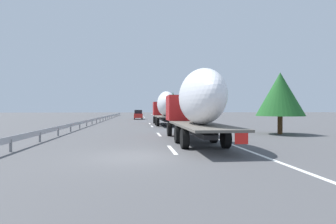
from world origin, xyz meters
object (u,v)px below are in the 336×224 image
object	(u,v)px
truck_trailing	(196,103)
car_red_compact	(138,115)
road_sign	(169,109)
car_white_van	(137,113)
truck_lead	(165,107)

from	to	relation	value
truck_trailing	car_red_compact	bearing A→B (deg)	4.68
truck_trailing	car_red_compact	world-z (taller)	truck_trailing
car_red_compact	road_sign	world-z (taller)	road_sign
car_white_van	road_sign	world-z (taller)	road_sign
truck_trailing	road_sign	bearing A→B (deg)	-4.17
car_red_compact	road_sign	distance (m)	6.73
car_white_van	car_red_compact	bearing A→B (deg)	-179.56
truck_lead	car_red_compact	bearing A→B (deg)	8.75
truck_lead	car_white_van	world-z (taller)	truck_lead
car_red_compact	road_sign	bearing A→B (deg)	-76.16
truck_lead	road_sign	distance (m)	23.55
truck_lead	truck_trailing	size ratio (longest dim) A/B	0.98
truck_lead	road_sign	world-z (taller)	truck_lead
car_white_van	car_red_compact	size ratio (longest dim) A/B	0.91
road_sign	truck_lead	bearing A→B (deg)	172.44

